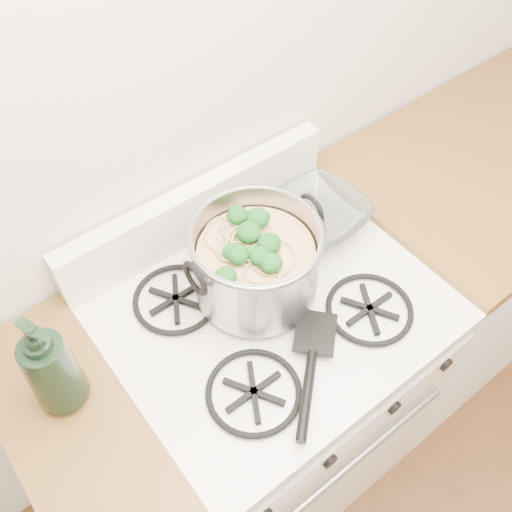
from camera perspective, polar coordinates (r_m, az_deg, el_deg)
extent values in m
plane|color=silver|center=(1.23, -8.24, 17.55)|extent=(3.60, 0.00, 3.60)
cube|color=white|center=(1.78, 1.25, -14.04)|extent=(0.76, 0.65, 0.81)
cube|color=white|center=(1.36, 1.59, -5.55)|extent=(0.76, 0.65, 0.04)
cube|color=black|center=(1.69, 8.38, -21.30)|extent=(0.58, 0.02, 0.46)
cube|color=black|center=(1.34, 1.62, -4.79)|extent=(0.60, 0.56, 0.02)
cylinder|color=black|center=(1.28, 0.61, -24.21)|extent=(0.04, 0.03, 0.04)
cylinder|color=black|center=(1.32, 7.14, -19.40)|extent=(0.04, 0.03, 0.04)
cylinder|color=black|center=(1.39, 13.40, -14.28)|extent=(0.04, 0.03, 0.04)
cylinder|color=black|center=(1.48, 18.22, -10.05)|extent=(0.04, 0.03, 0.04)
cube|color=silver|center=(1.68, -13.53, -22.80)|extent=(0.25, 0.65, 0.88)
cube|color=brown|center=(1.25, -17.52, -16.66)|extent=(0.25, 0.65, 0.04)
cube|color=silver|center=(2.17, 19.78, 0.25)|extent=(1.00, 0.65, 0.88)
cube|color=brown|center=(1.86, 23.56, 9.28)|extent=(1.00, 0.65, 0.04)
cylinder|color=#94949C|center=(1.27, 0.00, -0.54)|extent=(0.29, 0.29, 0.19)
torus|color=#94949C|center=(1.20, 0.00, 2.16)|extent=(0.30, 0.30, 0.01)
torus|color=black|center=(1.17, -6.11, -2.25)|extent=(0.01, 0.08, 0.08)
torus|color=black|center=(1.29, 5.53, 4.61)|extent=(0.01, 0.08, 0.08)
cylinder|color=tan|center=(1.30, 0.00, -1.28)|extent=(0.26, 0.26, 0.14)
sphere|color=#155118|center=(1.23, 0.00, 1.18)|extent=(0.04, 0.04, 0.04)
sphere|color=#155118|center=(1.23, 0.00, 1.18)|extent=(0.04, 0.04, 0.04)
sphere|color=#155118|center=(1.23, 0.00, 1.18)|extent=(0.04, 0.04, 0.04)
sphere|color=#155118|center=(1.23, 0.00, 1.18)|extent=(0.04, 0.04, 0.04)
sphere|color=#155118|center=(1.23, 0.00, 1.18)|extent=(0.04, 0.04, 0.04)
sphere|color=#155118|center=(1.23, 0.00, 1.18)|extent=(0.04, 0.04, 0.04)
sphere|color=#155118|center=(1.23, 0.00, 1.18)|extent=(0.04, 0.04, 0.04)
sphere|color=#155118|center=(1.23, 0.00, 1.18)|extent=(0.04, 0.04, 0.04)
sphere|color=#155118|center=(1.23, 0.00, 1.18)|extent=(0.04, 0.04, 0.04)
sphere|color=#155118|center=(1.23, 0.00, 1.18)|extent=(0.04, 0.04, 0.04)
sphere|color=#155118|center=(1.23, 0.00, 1.18)|extent=(0.04, 0.04, 0.04)
imported|color=white|center=(1.48, 6.23, 3.76)|extent=(0.11, 0.11, 0.02)
imported|color=black|center=(1.16, -20.06, -10.08)|extent=(0.14, 0.14, 0.27)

